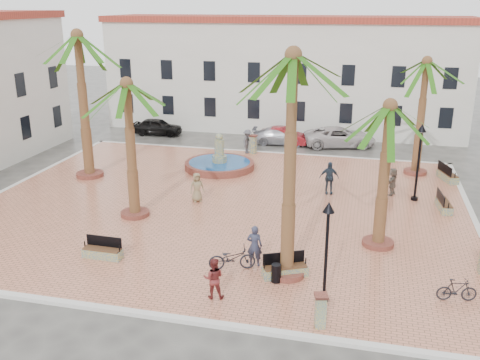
{
  "coord_description": "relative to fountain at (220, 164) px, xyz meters",
  "views": [
    {
      "loc": [
        7.4,
        -26.17,
        10.59
      ],
      "look_at": [
        1.0,
        0.0,
        1.6
      ],
      "focal_mm": 40.0,
      "sensor_mm": 36.0,
      "label": 1
    }
  ],
  "objects": [
    {
      "name": "palm_sw",
      "position": [
        -1.99,
        -8.92,
        5.66
      ],
      "size": [
        4.77,
        4.77,
        7.09
      ],
      "color": "brown",
      "rests_on": "plaza"
    },
    {
      "name": "palm_e",
      "position": [
        10.16,
        -9.61,
        5.28
      ],
      "size": [
        4.62,
        4.62,
        6.68
      ],
      "color": "brown",
      "rests_on": "plaza"
    },
    {
      "name": "cyclist_b",
      "position": [
        4.22,
        -15.69,
        0.47
      ],
      "size": [
        0.87,
        0.74,
        1.59
      ],
      "primitive_type": "imported",
      "rotation": [
        0.0,
        0.0,
        3.33
      ],
      "color": "maroon",
      "rests_on": "plaza"
    },
    {
      "name": "kerb_e",
      "position": [
        14.93,
        -6.28,
        -0.39
      ],
      "size": [
        0.3,
        22.3,
        0.16
      ],
      "primitive_type": "cube",
      "color": "silver",
      "rests_on": "ground"
    },
    {
      "name": "plaza",
      "position": [
        1.93,
        -6.28,
        -0.4
      ],
      "size": [
        26.0,
        22.0,
        0.15
      ],
      "primitive_type": "cube",
      "color": "#D47E5E",
      "rests_on": "ground"
    },
    {
      "name": "ground",
      "position": [
        1.93,
        -6.28,
        -0.47
      ],
      "size": [
        120.0,
        120.0,
        0.0
      ],
      "primitive_type": "plane",
      "color": "#56544F",
      "rests_on": "ground"
    },
    {
      "name": "litter_bin",
      "position": [
        6.27,
        -13.99,
        0.05
      ],
      "size": [
        0.38,
        0.38,
        0.75
      ],
      "primitive_type": "cylinder",
      "color": "black",
      "rests_on": "plaza"
    },
    {
      "name": "pedestrian_north",
      "position": [
        0.94,
        4.12,
        0.55
      ],
      "size": [
        0.89,
        1.25,
        1.74
      ],
      "primitive_type": "imported",
      "rotation": [
        0.0,
        0.0,
        1.33
      ],
      "color": "#505056",
      "rests_on": "plaza"
    },
    {
      "name": "palm_nw",
      "position": [
        -7.49,
        -3.56,
        7.37
      ],
      "size": [
        5.48,
        5.48,
        9.0
      ],
      "color": "brown",
      "rests_on": "plaza"
    },
    {
      "name": "fountain",
      "position": [
        0.0,
        0.0,
        0.0
      ],
      "size": [
        4.58,
        4.58,
        2.37
      ],
      "color": "brown",
      "rests_on": "plaza"
    },
    {
      "name": "kerb_w",
      "position": [
        -11.07,
        -6.28,
        -0.39
      ],
      "size": [
        0.3,
        22.3,
        0.16
      ],
      "primitive_type": "cube",
      "color": "silver",
      "rests_on": "ground"
    },
    {
      "name": "car_red",
      "position": [
        2.96,
        7.92,
        0.18
      ],
      "size": [
        4.11,
        1.89,
        1.31
      ],
      "primitive_type": "imported",
      "rotation": [
        0.0,
        0.0,
        1.44
      ],
      "color": "maroon",
      "rests_on": "ground"
    },
    {
      "name": "bollard_n",
      "position": [
        1.37,
        4.12,
        0.38
      ],
      "size": [
        0.58,
        0.58,
        1.36
      ],
      "rotation": [
        0.0,
        0.0,
        -0.21
      ],
      "color": "gray",
      "rests_on": "plaza"
    },
    {
      "name": "pedestrian_fountain_b",
      "position": [
        7.4,
        -3.2,
        0.62
      ],
      "size": [
        1.17,
        0.66,
        1.88
      ],
      "primitive_type": "imported",
      "rotation": [
        0.0,
        0.0,
        0.19
      ],
      "color": "#2E4052",
      "rests_on": "plaza"
    },
    {
      "name": "lamppost_s",
      "position": [
        8.22,
        -14.95,
        2.31
      ],
      "size": [
        0.42,
        0.42,
        3.88
      ],
      "color": "black",
      "rests_on": "plaza"
    },
    {
      "name": "car_black",
      "position": [
        -7.78,
        8.42,
        0.23
      ],
      "size": [
        4.2,
        1.91,
        1.4
      ],
      "primitive_type": "imported",
      "rotation": [
        0.0,
        0.0,
        1.64
      ],
      "color": "black",
      "rests_on": "ground"
    },
    {
      "name": "palm_ne",
      "position": [
        12.49,
        1.93,
        5.96
      ],
      "size": [
        4.69,
        4.69,
        7.4
      ],
      "color": "brown",
      "rests_on": "plaza"
    },
    {
      "name": "car_silver",
      "position": [
        2.73,
        7.8,
        0.16
      ],
      "size": [
        4.5,
        2.17,
        1.26
      ],
      "primitive_type": "imported",
      "rotation": [
        0.0,
        0.0,
        1.67
      ],
      "color": "#B6B6BF",
      "rests_on": "ground"
    },
    {
      "name": "bench_e",
      "position": [
        13.53,
        -4.32,
        -0.05
      ],
      "size": [
        0.75,
        1.86,
        0.96
      ],
      "rotation": [
        0.0,
        0.0,
        1.68
      ],
      "color": "gray",
      "rests_on": "plaza"
    },
    {
      "name": "bench_ne",
      "position": [
        14.31,
        0.95,
        -0.03
      ],
      "size": [
        1.17,
        2.04,
        1.03
      ],
      "rotation": [
        0.0,
        0.0,
        1.88
      ],
      "color": "gray",
      "rests_on": "plaza"
    },
    {
      "name": "bicycle_a",
      "position": [
        4.33,
        -13.39,
        0.18
      ],
      "size": [
        2.03,
        1.27,
        1.01
      ],
      "primitive_type": "imported",
      "rotation": [
        0.0,
        0.0,
        1.91
      ],
      "color": "black",
      "rests_on": "plaza"
    },
    {
      "name": "bench_s",
      "position": [
        -1.33,
        -13.69,
        -0.06
      ],
      "size": [
        1.74,
        0.56,
        0.92
      ],
      "rotation": [
        0.0,
        0.0,
        -0.02
      ],
      "color": "gray",
      "rests_on": "plaza"
    },
    {
      "name": "kerb_n",
      "position": [
        1.93,
        4.72,
        -0.39
      ],
      "size": [
        26.3,
        0.3,
        0.16
      ],
      "primitive_type": "cube",
      "color": "silver",
      "rests_on": "ground"
    },
    {
      "name": "bicycle_b",
      "position": [
        12.94,
        -13.81,
        0.12
      ],
      "size": [
        1.51,
        0.66,
        0.88
      ],
      "primitive_type": "imported",
      "rotation": [
        0.0,
        0.0,
        1.74
      ],
      "color": "black",
      "rests_on": "plaza"
    },
    {
      "name": "bench_se",
      "position": [
        6.53,
        -13.46,
        -0.05
      ],
      "size": [
        1.88,
        1.3,
        0.96
      ],
      "rotation": [
        0.0,
        0.0,
        0.46
      ],
      "color": "gray",
      "rests_on": "plaza"
    },
    {
      "name": "bollard_se",
      "position": [
        8.24,
        -16.68,
        0.32
      ],
      "size": [
        0.54,
        0.54,
        1.23
      ],
      "rotation": [
        0.0,
        0.0,
        0.25
      ],
      "color": "gray",
      "rests_on": "plaza"
    },
    {
      "name": "car_white",
      "position": [
        7.29,
        8.15,
        0.28
      ],
      "size": [
        5.88,
        3.81,
        1.51
      ],
      "primitive_type": "imported",
      "rotation": [
        0.0,
        0.0,
        1.83
      ],
      "color": "beige",
      "rests_on": "ground"
    },
    {
      "name": "pedestrian_fountain_a",
      "position": [
        0.48,
        -6.22,
        0.49
      ],
      "size": [
        0.95,
        0.88,
        1.63
      ],
      "primitive_type": "imported",
      "rotation": [
        0.0,
        0.0,
        0.61
      ],
      "color": "#8C7A55",
      "rests_on": "plaza"
    },
    {
      "name": "building_north",
      "position": [
        1.93,
        13.72,
        4.29
      ],
      "size": [
        30.4,
        7.4,
        9.5
      ],
      "color": "silver",
      "rests_on": "ground"
    },
    {
      "name": "lamppost_e",
      "position": [
        12.13,
        -3.16,
        2.6
      ],
      "size": [
        0.47,
        0.47,
        4.31
      ],
      "color": "black",
      "rests_on": "plaza"
    },
    {
      "name": "cyclist_a",
      "position": [
        5.15,
        -12.83,
        0.57
      ],
      "size": [
        0.67,
        0.46,
        1.78
      ],
      "primitive_type": "imported",
      "rotation": [
        0.0,
        0.0,
        3.19
      ],
      "color": "#2E3148",
      "rests_on": "plaza"
    },
    {
      "name": "kerb_s",
      "position": [
        1.93,
        -17.28,
        -0.39
      ],
      "size": [
        26.3,
        0.3,
        0.16
      ],
      "primitive_type": "cube",
      "color": "silver",
      "rests_on": "ground"
    },
    {
      "name": "palm_s",
      "position": [
        6.59,
        -13.36,
        7.5
      ],
      "size": [
        4.65,
        4.65,
        9.0
      ],
      "color": "brown",
      "rests_on": "plaza"
    },
    {
      "name": "pedestrian_east",
      "position": [
        10.91,
        -2.56,
        0.47
      ],
      "size": [
        1.0,
        1.53,
        1.58
      ],
      "primitive_type": "imported",
      "rotation": [
        0.0,
        0.0,
        -1.97
      ],
      "color": "gray",
      "rests_on": "plaza"
    }
  ]
}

